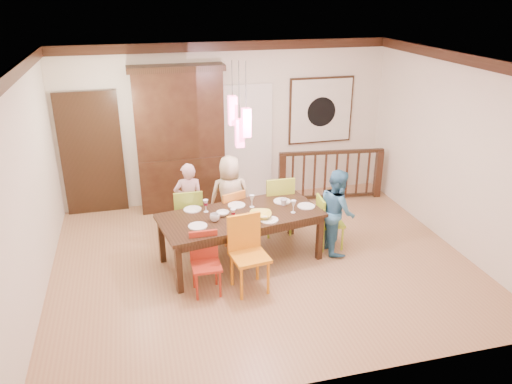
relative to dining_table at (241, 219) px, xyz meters
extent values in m
plane|color=#A77551|center=(0.29, -0.11, -0.67)|extent=(6.00, 6.00, 0.00)
plane|color=white|center=(0.29, -0.11, 2.23)|extent=(6.00, 6.00, 0.00)
plane|color=silver|center=(0.29, 2.39, 0.78)|extent=(6.00, 0.00, 6.00)
plane|color=silver|center=(-2.71, -0.11, 0.78)|extent=(0.00, 5.00, 5.00)
plane|color=silver|center=(3.29, -0.11, 0.78)|extent=(0.00, 5.00, 5.00)
cube|color=black|center=(-2.11, 2.34, 0.38)|extent=(1.04, 0.07, 2.24)
cube|color=silver|center=(0.64, 2.35, 0.38)|extent=(0.97, 0.05, 2.22)
cube|color=black|center=(2.09, 2.36, 0.93)|extent=(1.25, 0.04, 1.25)
cube|color=silver|center=(2.09, 2.33, 0.93)|extent=(1.18, 0.02, 1.18)
cylinder|color=black|center=(2.09, 2.32, 0.91)|extent=(0.56, 0.01, 0.56)
cube|color=#EC477D|center=(-0.08, 0.05, 1.58)|extent=(0.11, 0.11, 0.38)
cylinder|color=black|center=(-0.08, 0.05, 2.00)|extent=(0.01, 0.01, 0.46)
cube|color=#EC477D|center=(0.08, -0.05, 1.43)|extent=(0.11, 0.11, 0.38)
cylinder|color=black|center=(0.08, -0.05, 1.92)|extent=(0.01, 0.01, 0.61)
cube|color=#EC477D|center=(0.00, 0.00, 1.28)|extent=(0.11, 0.11, 0.38)
cylinder|color=black|center=(0.00, 0.00, 1.85)|extent=(0.01, 0.01, 0.76)
cube|color=black|center=(0.00, 0.00, 0.05)|extent=(2.45, 1.44, 0.05)
cube|color=black|center=(-1.07, 0.44, -0.32)|extent=(0.09, 0.09, 0.70)
cube|color=black|center=(1.07, 0.44, -0.32)|extent=(0.09, 0.09, 0.70)
cube|color=black|center=(-1.07, -0.44, -0.32)|extent=(0.09, 0.09, 0.70)
cube|color=black|center=(1.07, -0.44, -0.32)|extent=(0.09, 0.09, 0.70)
cube|color=black|center=(0.00, 0.46, -0.02)|extent=(2.07, 0.41, 0.10)
cube|color=black|center=(0.00, -0.46, -0.02)|extent=(2.07, 0.41, 0.10)
cube|color=#8AA92E|center=(-0.68, 0.71, -0.21)|extent=(0.44, 0.44, 0.04)
cube|color=#8AA92E|center=(-0.68, 0.71, 0.04)|extent=(0.43, 0.05, 0.47)
cylinder|color=#8AA92E|center=(-0.85, 0.53, -0.45)|extent=(0.04, 0.04, 0.45)
cylinder|color=#8AA92E|center=(-0.51, 0.53, -0.45)|extent=(0.04, 0.04, 0.45)
cylinder|color=#8AA92E|center=(-0.85, 0.88, -0.45)|extent=(0.04, 0.04, 0.45)
cylinder|color=#8AA92E|center=(-0.51, 0.88, -0.45)|extent=(0.04, 0.04, 0.45)
cube|color=orange|center=(-0.05, 0.67, -0.25)|extent=(0.51, 0.51, 0.04)
cube|color=orange|center=(-0.05, 0.67, -0.01)|extent=(0.38, 0.17, 0.43)
cylinder|color=orange|center=(-0.21, 0.51, -0.47)|extent=(0.03, 0.03, 0.41)
cylinder|color=orange|center=(0.11, 0.51, -0.47)|extent=(0.03, 0.03, 0.41)
cylinder|color=orange|center=(-0.21, 0.83, -0.47)|extent=(0.03, 0.03, 0.41)
cylinder|color=orange|center=(0.11, 0.83, -0.47)|extent=(0.03, 0.03, 0.41)
cube|color=#9DAF2F|center=(0.76, 0.75, -0.19)|extent=(0.46, 0.46, 0.04)
cube|color=#9DAF2F|center=(0.76, 0.75, 0.09)|extent=(0.46, 0.04, 0.50)
cylinder|color=#9DAF2F|center=(0.58, 0.57, -0.43)|extent=(0.04, 0.04, 0.48)
cylinder|color=#9DAF2F|center=(0.95, 0.57, -0.43)|extent=(0.04, 0.04, 0.48)
cylinder|color=#9DAF2F|center=(0.58, 0.94, -0.43)|extent=(0.04, 0.04, 0.48)
cylinder|color=#9DAF2F|center=(0.95, 0.94, -0.43)|extent=(0.04, 0.04, 0.48)
cube|color=#A42A18|center=(-0.63, -0.72, -0.27)|extent=(0.38, 0.38, 0.04)
cube|color=#A42A18|center=(-0.63, -0.72, -0.05)|extent=(0.37, 0.04, 0.41)
cylinder|color=#A42A18|center=(-0.78, -0.87, -0.48)|extent=(0.03, 0.03, 0.39)
cylinder|color=#A42A18|center=(-0.47, -0.87, -0.48)|extent=(0.03, 0.03, 0.39)
cylinder|color=#A42A18|center=(-0.78, -0.56, -0.48)|extent=(0.03, 0.03, 0.39)
cylinder|color=#A42A18|center=(-0.47, -0.56, -0.48)|extent=(0.03, 0.03, 0.39)
cube|color=orange|center=(-0.06, -0.78, -0.18)|extent=(0.52, 0.52, 0.04)
cube|color=orange|center=(-0.06, -0.78, 0.09)|extent=(0.46, 0.11, 0.50)
cylinder|color=orange|center=(-0.24, -0.97, -0.43)|extent=(0.04, 0.04, 0.48)
cylinder|color=orange|center=(0.13, -0.97, -0.43)|extent=(0.04, 0.04, 0.48)
cylinder|color=orange|center=(-0.24, -0.60, -0.43)|extent=(0.04, 0.04, 0.48)
cylinder|color=orange|center=(0.13, -0.60, -0.43)|extent=(0.04, 0.04, 0.48)
cube|color=#A1C426|center=(1.43, 0.07, -0.27)|extent=(0.40, 0.40, 0.04)
cube|color=#A1C426|center=(1.43, 0.07, -0.04)|extent=(0.06, 0.38, 0.41)
cylinder|color=#A1C426|center=(1.27, -0.08, -0.48)|extent=(0.03, 0.03, 0.40)
cylinder|color=#A1C426|center=(1.58, -0.08, -0.48)|extent=(0.03, 0.03, 0.40)
cylinder|color=#A1C426|center=(1.27, 0.22, -0.48)|extent=(0.03, 0.03, 0.40)
cylinder|color=#A1C426|center=(1.58, 0.22, -0.48)|extent=(0.03, 0.03, 0.40)
cube|color=black|center=(-0.59, 2.17, -0.19)|extent=(1.52, 0.44, 0.97)
cube|color=black|center=(-0.59, 2.19, 1.06)|extent=(1.52, 0.40, 1.52)
cube|color=black|center=(-0.59, 2.38, 1.06)|extent=(1.30, 0.02, 1.30)
cube|color=black|center=(-0.59, 2.19, 1.84)|extent=(1.62, 0.44, 0.10)
cube|color=black|center=(1.22, 1.84, -0.21)|extent=(0.13, 0.13, 0.92)
cube|color=black|center=(3.08, 1.84, -0.21)|extent=(0.13, 0.13, 0.92)
cube|color=black|center=(2.15, 1.84, 0.26)|extent=(1.98, 0.31, 0.06)
cube|color=black|center=(2.15, 1.84, -0.62)|extent=(1.86, 0.28, 0.05)
imported|color=beige|center=(-0.63, 0.90, -0.04)|extent=(0.48, 0.33, 1.27)
imported|color=beige|center=(0.02, 0.86, 0.00)|extent=(0.69, 0.48, 1.34)
imported|color=teal|center=(1.47, -0.05, -0.02)|extent=(0.55, 0.68, 1.30)
imported|color=yellow|center=(0.25, -0.18, 0.11)|extent=(0.38, 0.38, 0.08)
imported|color=white|center=(-0.26, 0.02, 0.11)|extent=(0.24, 0.24, 0.06)
imported|color=silver|center=(-0.40, -0.13, 0.13)|extent=(0.14, 0.14, 0.11)
imported|color=silver|center=(0.69, 0.15, 0.13)|extent=(0.11, 0.11, 0.10)
cylinder|color=white|center=(-0.65, 0.32, 0.08)|extent=(0.26, 0.26, 0.01)
cylinder|color=white|center=(0.01, 0.31, 0.08)|extent=(0.26, 0.26, 0.01)
cylinder|color=white|center=(0.71, 0.28, 0.08)|extent=(0.26, 0.26, 0.01)
cylinder|color=white|center=(-0.65, -0.25, 0.08)|extent=(0.26, 0.26, 0.01)
cylinder|color=white|center=(0.34, -0.30, 0.08)|extent=(0.26, 0.26, 0.01)
cylinder|color=white|center=(1.00, 0.02, 0.08)|extent=(0.26, 0.26, 0.01)
cube|color=#D83359|center=(-0.08, -0.35, 0.08)|extent=(0.18, 0.14, 0.01)
camera|label=1|loc=(-1.38, -6.33, 3.10)|focal=35.00mm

